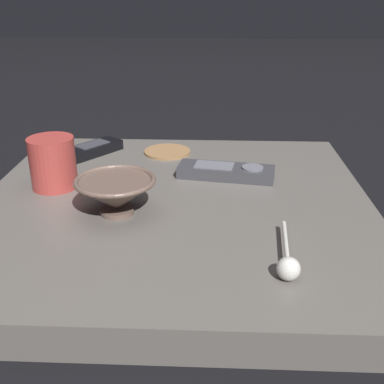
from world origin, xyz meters
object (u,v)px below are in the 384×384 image
(drink_coaster, at_px, (167,152))
(cereal_bowl, at_px, (116,193))
(tv_remote_near, at_px, (226,172))
(teaspoon, at_px, (288,265))
(tv_remote_far, at_px, (85,152))
(coffee_mug, at_px, (53,163))

(drink_coaster, bearing_deg, cereal_bowl, -100.21)
(cereal_bowl, xyz_separation_m, tv_remote_near, (0.17, 0.16, -0.02))
(teaspoon, xyz_separation_m, tv_remote_near, (-0.07, 0.32, -0.00))
(cereal_bowl, bearing_deg, tv_remote_far, 114.17)
(coffee_mug, distance_m, tv_remote_far, 0.17)
(cereal_bowl, height_order, tv_remote_far, cereal_bowl)
(cereal_bowl, xyz_separation_m, teaspoon, (0.24, -0.16, -0.02))
(cereal_bowl, relative_size, teaspoon, 0.93)
(coffee_mug, height_order, tv_remote_near, coffee_mug)
(tv_remote_far, height_order, drink_coaster, tv_remote_far)
(tv_remote_near, bearing_deg, coffee_mug, -169.08)
(teaspoon, bearing_deg, drink_coaster, 112.72)
(cereal_bowl, distance_m, drink_coaster, 0.30)
(coffee_mug, xyz_separation_m, teaspoon, (0.37, -0.26, -0.03))
(cereal_bowl, distance_m, tv_remote_near, 0.24)
(tv_remote_near, xyz_separation_m, drink_coaster, (-0.12, 0.13, -0.01))
(drink_coaster, bearing_deg, teaspoon, -67.28)
(drink_coaster, bearing_deg, tv_remote_near, -47.61)
(teaspoon, relative_size, tv_remote_far, 0.82)
(cereal_bowl, xyz_separation_m, coffee_mug, (-0.13, 0.10, 0.01))
(teaspoon, relative_size, drink_coaster, 1.38)
(cereal_bowl, height_order, teaspoon, cereal_bowl)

